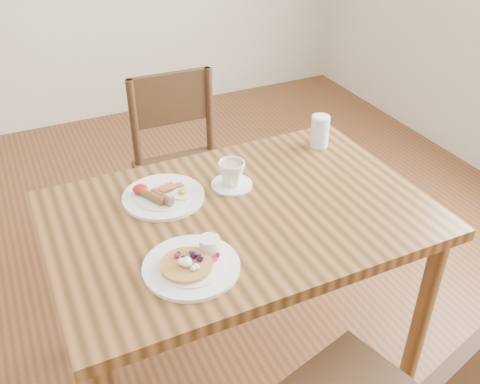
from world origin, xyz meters
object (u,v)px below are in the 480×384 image
at_px(chair_far, 184,164).
at_px(teacup_saucer, 232,175).
at_px(water_glass, 320,131).
at_px(dining_table, 240,235).
at_px(breakfast_plate, 162,196).
at_px(pancake_plate, 192,263).

distance_m(chair_far, teacup_saucer, 0.70).
xyz_separation_m(teacup_saucer, water_glass, (0.42, 0.12, 0.02)).
xyz_separation_m(dining_table, breakfast_plate, (-0.20, 0.17, 0.11)).
distance_m(pancake_plate, teacup_saucer, 0.43).
xyz_separation_m(breakfast_plate, teacup_saucer, (0.24, -0.03, 0.03)).
bearing_deg(pancake_plate, dining_table, 38.79).
xyz_separation_m(dining_table, water_glass, (0.46, 0.26, 0.16)).
bearing_deg(water_glass, dining_table, -150.52).
height_order(dining_table, pancake_plate, pancake_plate).
bearing_deg(teacup_saucer, breakfast_plate, 173.76).
bearing_deg(pancake_plate, teacup_saucer, 50.72).
relative_size(dining_table, water_glass, 9.83).
xyz_separation_m(dining_table, chair_far, (0.08, 0.77, -0.16)).
bearing_deg(pancake_plate, chair_far, 71.83).
xyz_separation_m(dining_table, teacup_saucer, (0.04, 0.14, 0.14)).
xyz_separation_m(chair_far, breakfast_plate, (-0.28, -0.60, 0.27)).
distance_m(pancake_plate, breakfast_plate, 0.36).
bearing_deg(chair_far, teacup_saucer, 88.00).
height_order(dining_table, breakfast_plate, breakfast_plate).
xyz_separation_m(pancake_plate, teacup_saucer, (0.27, 0.33, 0.03)).
height_order(breakfast_plate, teacup_saucer, teacup_saucer).
bearing_deg(water_glass, chair_far, 126.52).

